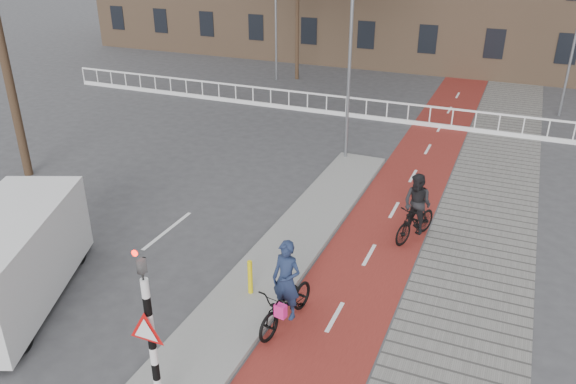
% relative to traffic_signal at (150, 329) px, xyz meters
% --- Properties ---
extents(ground, '(120.00, 120.00, 0.00)m').
position_rel_traffic_signal_xyz_m(ground, '(0.60, 2.02, -1.99)').
color(ground, '#38383A').
rests_on(ground, ground).
extents(bike_lane, '(2.50, 60.00, 0.01)m').
position_rel_traffic_signal_xyz_m(bike_lane, '(2.10, 12.02, -1.98)').
color(bike_lane, maroon).
rests_on(bike_lane, ground).
extents(sidewalk, '(3.00, 60.00, 0.01)m').
position_rel_traffic_signal_xyz_m(sidewalk, '(4.90, 12.02, -1.98)').
color(sidewalk, slate).
rests_on(sidewalk, ground).
extents(curb_island, '(1.80, 16.00, 0.12)m').
position_rel_traffic_signal_xyz_m(curb_island, '(-0.10, 6.02, -1.93)').
color(curb_island, gray).
rests_on(curb_island, ground).
extents(traffic_signal, '(0.80, 0.80, 3.68)m').
position_rel_traffic_signal_xyz_m(traffic_signal, '(0.00, 0.00, 0.00)').
color(traffic_signal, black).
rests_on(traffic_signal, curb_island).
extents(bollard, '(0.12, 0.12, 0.90)m').
position_rel_traffic_signal_xyz_m(bollard, '(-0.09, 3.99, -1.42)').
color(bollard, yellow).
rests_on(bollard, curb_island).
extents(cyclist_near, '(1.07, 2.18, 2.15)m').
position_rel_traffic_signal_xyz_m(cyclist_near, '(1.15, 3.35, -1.26)').
color(cyclist_near, black).
rests_on(cyclist_near, bike_lane).
extents(cyclist_far, '(1.22, 1.95, 2.03)m').
position_rel_traffic_signal_xyz_m(cyclist_far, '(3.05, 8.43, -1.14)').
color(cyclist_far, black).
rests_on(cyclist_far, bike_lane).
extents(van, '(3.89, 5.54, 2.21)m').
position_rel_traffic_signal_xyz_m(van, '(-5.24, 1.60, -0.82)').
color(van, silver).
rests_on(van, ground).
extents(railing, '(28.00, 0.10, 0.99)m').
position_rel_traffic_signal_xyz_m(railing, '(-4.40, 19.02, -1.68)').
color(railing, silver).
rests_on(railing, ground).
extents(tree_left, '(0.31, 0.31, 9.15)m').
position_rel_traffic_signal_xyz_m(tree_left, '(-11.06, 7.62, 2.58)').
color(tree_left, black).
rests_on(tree_left, ground).
extents(tree_mid, '(0.22, 0.22, 8.23)m').
position_rel_traffic_signal_xyz_m(tree_mid, '(-7.41, 25.04, 2.13)').
color(tree_mid, black).
rests_on(tree_mid, ground).
extents(streetlight_near, '(0.12, 0.12, 7.12)m').
position_rel_traffic_signal_xyz_m(streetlight_near, '(-0.72, 13.66, 1.57)').
color(streetlight_near, slate).
rests_on(streetlight_near, ground).
extents(streetlight_left, '(0.12, 0.12, 7.67)m').
position_rel_traffic_signal_xyz_m(streetlight_left, '(-8.47, 24.38, 1.84)').
color(streetlight_left, slate).
rests_on(streetlight_left, ground).
extents(streetlight_right, '(0.12, 0.12, 7.05)m').
position_rel_traffic_signal_xyz_m(streetlight_right, '(7.15, 23.18, 1.54)').
color(streetlight_right, slate).
rests_on(streetlight_right, ground).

